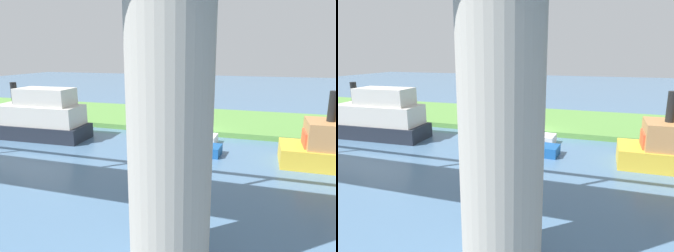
{
  "view_description": "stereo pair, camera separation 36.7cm",
  "coord_description": "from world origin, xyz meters",
  "views": [
    {
      "loc": [
        -5.77,
        27.59,
        7.72
      ],
      "look_at": [
        1.22,
        5.0,
        2.0
      ],
      "focal_mm": 32.37,
      "sensor_mm": 36.0,
      "label": 1
    },
    {
      "loc": [
        -6.12,
        27.48,
        7.72
      ],
      "look_at": [
        1.22,
        5.0,
        2.0
      ],
      "focal_mm": 32.37,
      "sensor_mm": 36.0,
      "label": 2
    }
  ],
  "objects": [
    {
      "name": "mooring_post",
      "position": [
        6.56,
        -1.64,
        0.94
      ],
      "size": [
        0.2,
        0.2,
        0.87
      ],
      "primitive_type": "cylinder",
      "color": "brown",
      "rests_on": "grassy_bank"
    },
    {
      "name": "person_on_bank",
      "position": [
        4.61,
        -2.04,
        1.2
      ],
      "size": [
        0.51,
        0.51,
        1.39
      ],
      "color": "#2D334C",
      "rests_on": "grassy_bank"
    },
    {
      "name": "ground_plane",
      "position": [
        0.0,
        0.0,
        0.0
      ],
      "size": [
        160.0,
        160.0,
        0.0
      ],
      "primitive_type": "plane",
      "color": "#4C7093"
    },
    {
      "name": "bridge_pylon",
      "position": [
        -2.92,
        18.18,
        5.24
      ],
      "size": [
        2.9,
        2.9,
        10.47
      ],
      "primitive_type": "cylinder",
      "color": "#9E998E",
      "rests_on": "ground"
    },
    {
      "name": "grassy_bank",
      "position": [
        0.0,
        -6.0,
        0.25
      ],
      "size": [
        80.0,
        12.0,
        0.5
      ],
      "primitive_type": "cube",
      "color": "#5B9342",
      "rests_on": "ground"
    },
    {
      "name": "motorboat_white",
      "position": [
        -0.48,
        5.16,
        0.58
      ],
      "size": [
        5.01,
        2.09,
        1.63
      ],
      "color": "#195199",
      "rests_on": "ground"
    },
    {
      "name": "pontoon_yellow",
      "position": [
        13.75,
        5.06,
        1.89
      ],
      "size": [
        10.1,
        3.69,
        5.1
      ],
      "color": "#1E232D",
      "rests_on": "ground"
    },
    {
      "name": "skiff_small",
      "position": [
        0.4,
        2.3,
        0.61
      ],
      "size": [
        5.21,
        2.05,
        1.71
      ],
      "color": "white",
      "rests_on": "ground"
    }
  ]
}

